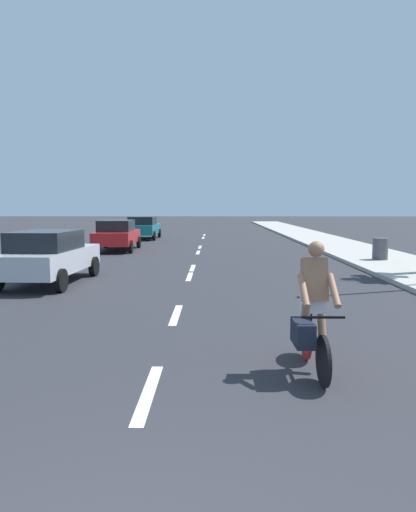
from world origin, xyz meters
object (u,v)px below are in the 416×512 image
parked_car_red (117,234)px  parked_car_teal (143,227)px  cyclist (312,314)px  parked_car_silver (49,255)px  trash_bin_far (380,249)px

parked_car_red → parked_car_teal: size_ratio=0.96×
cyclist → parked_car_silver: (-6.24, 7.17, 0.01)m
cyclist → parked_car_silver: size_ratio=0.43×
cyclist → parked_car_red: cyclist is taller
trash_bin_far → parked_car_red: bearing=156.9°
cyclist → parked_car_red: (-6.36, 17.20, 0.01)m
parked_car_silver → parked_car_red: 10.02m
parked_car_red → cyclist: bearing=-71.4°
cyclist → parked_car_teal: (-6.31, 25.45, 0.01)m
parked_car_red → parked_car_teal: 8.25m
parked_car_red → parked_car_teal: same height
parked_car_red → parked_car_teal: (0.05, 8.25, 0.00)m
cyclist → parked_car_teal: cyclist is taller
parked_car_teal → cyclist: bearing=-76.3°
cyclist → trash_bin_far: (5.36, 12.21, -0.26)m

